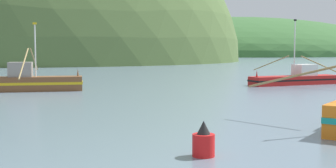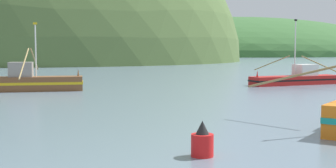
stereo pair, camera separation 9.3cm
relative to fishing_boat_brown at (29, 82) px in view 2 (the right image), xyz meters
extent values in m
ellipsoid|color=#386633|center=(79.32, 208.04, -0.86)|extent=(183.52, 146.82, 41.79)
ellipsoid|color=#516B38|center=(-12.86, 98.96, -0.86)|extent=(121.93, 97.54, 94.44)
cube|color=brown|center=(0.10, 0.01, -0.20)|extent=(9.50, 2.48, 1.32)
cube|color=gold|center=(0.10, 0.01, -0.14)|extent=(9.60, 2.51, 0.24)
cone|color=brown|center=(4.42, 0.25, 0.81)|extent=(0.21, 0.21, 0.70)
cube|color=gray|center=(-0.71, -0.04, 1.13)|extent=(2.17, 1.67, 1.34)
cylinder|color=silver|center=(0.63, 0.04, 2.83)|extent=(0.12, 0.12, 4.75)
cube|color=gold|center=(0.63, 0.04, 5.33)|extent=(0.36, 0.05, 0.20)
cylinder|color=#997F4C|center=(-0.15, 4.41, 1.90)|extent=(0.50, 6.89, 2.39)
cylinder|color=#997F4C|center=(0.35, -4.40, 1.90)|extent=(0.50, 6.89, 2.39)
cylinder|color=#997F4C|center=(16.91, -19.95, 1.60)|extent=(3.89, 3.58, 1.47)
cube|color=red|center=(27.18, 3.58, -0.39)|extent=(10.65, 4.73, 0.96)
cube|color=black|center=(27.18, 3.58, -0.34)|extent=(10.76, 4.78, 0.17)
cone|color=red|center=(22.53, 2.32, 0.44)|extent=(0.25, 0.25, 0.70)
cube|color=silver|center=(28.46, 3.93, 0.70)|extent=(2.57, 2.29, 1.22)
cylinder|color=silver|center=(27.12, 3.56, 3.01)|extent=(0.12, 0.12, 5.84)
cube|color=black|center=(27.12, 3.56, 6.05)|extent=(0.36, 0.12, 0.20)
cylinder|color=#997F4C|center=(28.33, -0.65, 1.31)|extent=(1.88, 6.53, 1.95)
cylinder|color=#997F4C|center=(26.03, 7.81, 1.31)|extent=(1.88, 6.53, 1.95)
cylinder|color=red|center=(10.49, -26.85, -0.45)|extent=(0.83, 0.83, 0.82)
cone|color=black|center=(10.49, -26.85, 0.21)|extent=(0.50, 0.50, 0.50)
camera|label=1|loc=(6.94, -42.88, 3.11)|focal=48.54mm
camera|label=2|loc=(7.04, -42.90, 3.11)|focal=48.54mm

